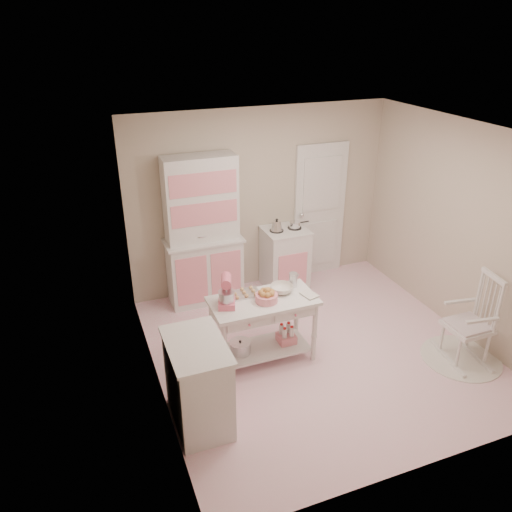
% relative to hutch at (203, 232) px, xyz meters
% --- Properties ---
extents(room_shell, '(3.84, 3.84, 2.62)m').
position_rel_hutch_xyz_m(room_shell, '(0.92, -1.66, 0.61)').
color(room_shell, pink).
rests_on(room_shell, ground).
extents(door, '(0.82, 0.05, 2.04)m').
position_rel_hutch_xyz_m(door, '(1.87, 0.21, -0.02)').
color(door, silver).
rests_on(door, ground).
extents(hutch, '(1.06, 0.50, 2.08)m').
position_rel_hutch_xyz_m(hutch, '(0.00, 0.00, 0.00)').
color(hutch, silver).
rests_on(hutch, ground).
extents(stove, '(0.62, 0.57, 0.92)m').
position_rel_hutch_xyz_m(stove, '(1.20, -0.05, -0.58)').
color(stove, silver).
rests_on(stove, ground).
extents(base_cabinet, '(0.54, 0.84, 0.92)m').
position_rel_hutch_xyz_m(base_cabinet, '(-0.71, -2.28, -0.58)').
color(base_cabinet, silver).
rests_on(base_cabinet, ground).
extents(lace_rug, '(0.92, 0.92, 0.01)m').
position_rel_hutch_xyz_m(lace_rug, '(2.44, -2.42, -1.03)').
color(lace_rug, white).
rests_on(lace_rug, ground).
extents(rocking_chair, '(0.58, 0.78, 1.10)m').
position_rel_hutch_xyz_m(rocking_chair, '(2.44, -2.42, -0.49)').
color(rocking_chair, silver).
rests_on(rocking_chair, ground).
extents(work_table, '(1.20, 0.60, 0.80)m').
position_rel_hutch_xyz_m(work_table, '(0.25, -1.57, -0.64)').
color(work_table, silver).
rests_on(work_table, ground).
extents(stand_mixer, '(0.28, 0.33, 0.34)m').
position_rel_hutch_xyz_m(stand_mixer, '(-0.17, -1.55, -0.07)').
color(stand_mixer, '#E5607B').
rests_on(stand_mixer, work_table).
extents(cookie_tray, '(0.34, 0.24, 0.02)m').
position_rel_hutch_xyz_m(cookie_tray, '(0.10, -1.39, -0.23)').
color(cookie_tray, silver).
rests_on(cookie_tray, work_table).
extents(bread_basket, '(0.25, 0.25, 0.09)m').
position_rel_hutch_xyz_m(bread_basket, '(0.27, -1.62, -0.19)').
color(bread_basket, pink).
rests_on(bread_basket, work_table).
extents(mixing_bowl, '(0.27, 0.27, 0.08)m').
position_rel_hutch_xyz_m(mixing_bowl, '(0.51, -1.49, -0.20)').
color(mixing_bowl, silver).
rests_on(mixing_bowl, work_table).
extents(metal_pitcher, '(0.10, 0.10, 0.17)m').
position_rel_hutch_xyz_m(metal_pitcher, '(0.69, -1.41, -0.16)').
color(metal_pitcher, silver).
rests_on(metal_pitcher, work_table).
extents(recipe_book, '(0.19, 0.23, 0.02)m').
position_rel_hutch_xyz_m(recipe_book, '(0.70, -1.69, -0.23)').
color(recipe_book, silver).
rests_on(recipe_book, work_table).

